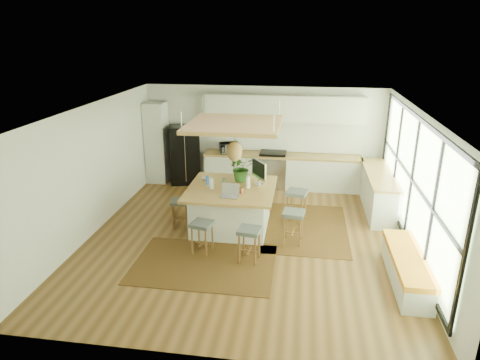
% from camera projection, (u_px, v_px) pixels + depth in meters
% --- Properties ---
extents(floor, '(7.00, 7.00, 0.00)m').
position_uv_depth(floor, '(246.00, 238.00, 8.98)').
color(floor, '#523417').
rests_on(floor, ground).
extents(ceiling, '(7.00, 7.00, 0.00)m').
position_uv_depth(ceiling, '(247.00, 109.00, 8.08)').
color(ceiling, white).
rests_on(ceiling, ground).
extents(wall_back, '(6.50, 0.00, 6.50)m').
position_uv_depth(wall_back, '(263.00, 136.00, 11.79)').
color(wall_back, silver).
rests_on(wall_back, ground).
extents(wall_front, '(6.50, 0.00, 6.50)m').
position_uv_depth(wall_front, '(208.00, 269.00, 5.27)').
color(wall_front, silver).
rests_on(wall_front, ground).
extents(wall_left, '(0.00, 7.00, 7.00)m').
position_uv_depth(wall_left, '(93.00, 169.00, 8.98)').
color(wall_left, silver).
rests_on(wall_left, ground).
extents(wall_right, '(0.00, 7.00, 7.00)m').
position_uv_depth(wall_right, '(417.00, 185.00, 8.08)').
color(wall_right, silver).
rests_on(wall_right, ground).
extents(window_wall, '(0.10, 6.20, 2.60)m').
position_uv_depth(window_wall, '(416.00, 183.00, 8.06)').
color(window_wall, black).
rests_on(window_wall, wall_right).
extents(pantry, '(0.55, 0.60, 2.25)m').
position_uv_depth(pantry, '(157.00, 143.00, 11.98)').
color(pantry, silver).
rests_on(pantry, floor).
extents(back_counter_base, '(4.20, 0.60, 0.88)m').
position_uv_depth(back_counter_base, '(282.00, 172.00, 11.72)').
color(back_counter_base, silver).
rests_on(back_counter_base, floor).
extents(back_counter_top, '(4.24, 0.64, 0.05)m').
position_uv_depth(back_counter_top, '(282.00, 156.00, 11.57)').
color(back_counter_top, olive).
rests_on(back_counter_top, back_counter_base).
extents(backsplash, '(4.20, 0.02, 0.80)m').
position_uv_depth(backsplash, '(283.00, 137.00, 11.70)').
color(backsplash, white).
rests_on(backsplash, wall_back).
extents(upper_cabinets, '(4.20, 0.34, 0.70)m').
position_uv_depth(upper_cabinets, '(284.00, 109.00, 11.28)').
color(upper_cabinets, silver).
rests_on(upper_cabinets, wall_back).
extents(range, '(0.76, 0.62, 1.00)m').
position_uv_depth(range, '(273.00, 169.00, 11.74)').
color(range, '#A5A5AA').
rests_on(range, floor).
extents(right_counter_base, '(0.60, 2.50, 0.88)m').
position_uv_depth(right_counter_base, '(378.00, 192.00, 10.29)').
color(right_counter_base, silver).
rests_on(right_counter_base, floor).
extents(right_counter_top, '(0.64, 2.54, 0.05)m').
position_uv_depth(right_counter_top, '(380.00, 174.00, 10.14)').
color(right_counter_top, olive).
rests_on(right_counter_top, right_counter_base).
extents(window_bench, '(0.52, 2.00, 0.50)m').
position_uv_depth(window_bench, '(406.00, 268.00, 7.37)').
color(window_bench, silver).
rests_on(window_bench, floor).
extents(ceiling_panel, '(1.86, 1.86, 0.80)m').
position_uv_depth(ceiling_panel, '(234.00, 137.00, 8.71)').
color(ceiling_panel, olive).
rests_on(ceiling_panel, ceiling).
extents(rug_near, '(2.60, 1.80, 0.01)m').
position_uv_depth(rug_near, '(204.00, 264.00, 7.97)').
color(rug_near, black).
rests_on(rug_near, floor).
extents(rug_right, '(1.80, 2.60, 0.01)m').
position_uv_depth(rug_right, '(305.00, 228.00, 9.43)').
color(rug_right, black).
rests_on(rug_right, floor).
extents(fridge, '(0.95, 0.82, 1.63)m').
position_uv_depth(fridge, '(185.00, 151.00, 11.93)').
color(fridge, black).
rests_on(fridge, floor).
extents(island, '(1.85, 1.85, 0.93)m').
position_uv_depth(island, '(231.00, 208.00, 9.31)').
color(island, olive).
rests_on(island, floor).
extents(stool_near_left, '(0.46, 0.46, 0.65)m').
position_uv_depth(stool_near_left, '(202.00, 236.00, 8.27)').
color(stool_near_left, '#3F4546').
rests_on(stool_near_left, floor).
extents(stool_near_right, '(0.45, 0.45, 0.67)m').
position_uv_depth(stool_near_right, '(249.00, 244.00, 7.97)').
color(stool_near_right, '#3F4546').
rests_on(stool_near_right, floor).
extents(stool_right_front, '(0.46, 0.46, 0.70)m').
position_uv_depth(stool_right_front, '(293.00, 227.00, 8.66)').
color(stool_right_front, '#3F4546').
rests_on(stool_right_front, floor).
extents(stool_right_back, '(0.52, 0.52, 0.73)m').
position_uv_depth(stool_right_back, '(296.00, 206.00, 9.66)').
color(stool_right_back, '#3F4546').
rests_on(stool_right_back, floor).
extents(stool_left_side, '(0.45, 0.45, 0.63)m').
position_uv_depth(stool_left_side, '(180.00, 212.00, 9.38)').
color(stool_left_side, '#3F4546').
rests_on(stool_left_side, floor).
extents(laptop, '(0.39, 0.41, 0.27)m').
position_uv_depth(laptop, '(229.00, 191.00, 8.61)').
color(laptop, '#A5A5AA').
rests_on(laptop, island).
extents(monitor, '(0.51, 0.61, 0.55)m').
position_uv_depth(monitor, '(259.00, 173.00, 9.26)').
color(monitor, '#A5A5AA').
rests_on(monitor, island).
extents(microwave, '(0.58, 0.45, 0.35)m').
position_uv_depth(microwave, '(229.00, 147.00, 11.65)').
color(microwave, '#A5A5AA').
rests_on(microwave, back_counter_top).
extents(island_plant, '(0.78, 0.80, 0.47)m').
position_uv_depth(island_plant, '(241.00, 170.00, 9.52)').
color(island_plant, '#1E4C19').
rests_on(island_plant, island).
extents(island_bowl, '(0.25, 0.25, 0.05)m').
position_uv_depth(island_bowl, '(206.00, 179.00, 9.62)').
color(island_bowl, white).
rests_on(island_bowl, island).
extents(island_bottle_0, '(0.07, 0.07, 0.19)m').
position_uv_depth(island_bottle_0, '(207.00, 181.00, 9.30)').
color(island_bottle_0, '#2D5AB7').
rests_on(island_bottle_0, island).
extents(island_bottle_1, '(0.07, 0.07, 0.19)m').
position_uv_depth(island_bottle_1, '(211.00, 185.00, 9.04)').
color(island_bottle_1, silver).
rests_on(island_bottle_1, island).
extents(island_bottle_2, '(0.07, 0.07, 0.19)m').
position_uv_depth(island_bottle_2, '(241.00, 189.00, 8.81)').
color(island_bottle_2, '#964932').
rests_on(island_bottle_2, island).
extents(island_bottle_3, '(0.07, 0.07, 0.19)m').
position_uv_depth(island_bottle_3, '(248.00, 183.00, 9.13)').
color(island_bottle_3, white).
rests_on(island_bottle_3, island).
extents(island_bottle_4, '(0.07, 0.07, 0.19)m').
position_uv_depth(island_bottle_4, '(224.00, 179.00, 9.39)').
color(island_bottle_4, '#416D4D').
rests_on(island_bottle_4, island).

